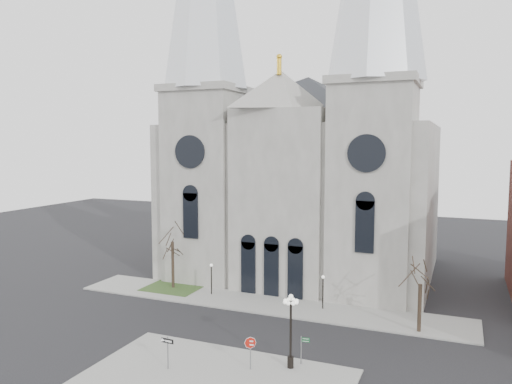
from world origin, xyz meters
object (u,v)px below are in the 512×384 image
at_px(stop_sign, 250,346).
at_px(street_name_sign, 302,347).
at_px(globe_lamp, 291,322).
at_px(one_way_sign, 168,347).

height_order(stop_sign, street_name_sign, stop_sign).
bearing_deg(street_name_sign, globe_lamp, -132.97).
bearing_deg(one_way_sign, street_name_sign, 30.42).
bearing_deg(globe_lamp, street_name_sign, 56.81).
height_order(one_way_sign, street_name_sign, one_way_sign).
relative_size(one_way_sign, street_name_sign, 1.13).
distance_m(stop_sign, street_name_sign, 3.84).
xyz_separation_m(stop_sign, globe_lamp, (2.52, 1.31, 1.66)).
distance_m(globe_lamp, street_name_sign, 2.38).
bearing_deg(stop_sign, one_way_sign, -167.85).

